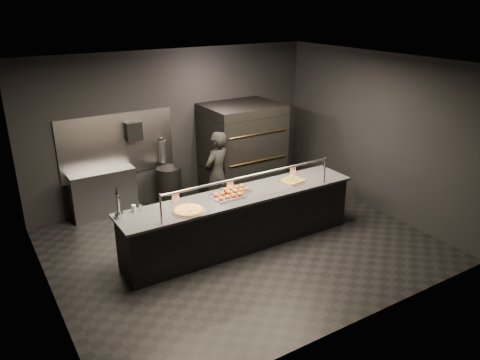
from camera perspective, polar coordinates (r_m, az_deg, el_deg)
The scene contains 15 objects.
room at distance 7.39m, azimuth -0.25°, elevation 2.44°, with size 6.04×6.00×3.00m.
service_counter at distance 7.76m, azimuth 0.10°, elevation -4.86°, with size 4.10×0.78×1.37m.
pizza_oven at distance 9.66m, azimuth 0.22°, elevation 3.73°, with size 1.50×1.23×1.91m.
prep_shelf at distance 9.16m, azimuth -16.27°, elevation -1.61°, with size 1.20×0.35×0.90m, color #99999E.
towel_dispenser at distance 9.06m, azimuth -12.87°, elevation 5.84°, with size 0.30×0.20×0.35m, color black.
fire_extinguisher at distance 9.39m, azimuth -9.49°, elevation 3.50°, with size 0.14×0.14×0.51m.
beer_tap at distance 6.95m, azimuth -14.60°, elevation -3.40°, with size 0.13×0.18×0.49m.
round_pizza at distance 7.02m, azimuth -6.28°, elevation -3.69°, with size 0.52×0.52×0.03m.
slider_tray_a at distance 7.46m, azimuth -1.49°, elevation -1.85°, with size 0.55×0.43×0.08m.
slider_tray_b at distance 7.68m, azimuth -0.49°, elevation -1.20°, with size 0.51×0.44×0.07m.
square_pizza at distance 8.14m, azimuth 6.40°, elevation -0.05°, with size 0.45×0.45×0.05m.
condiment_jar at distance 7.14m, azimuth -12.58°, elevation -3.35°, with size 0.16×0.06×0.11m.
tent_cards at distance 7.80m, azimuth -0.53°, elevation -0.46°, with size 2.42×0.04×0.15m.
trash_bin at distance 9.37m, azimuth -8.60°, elevation -0.79°, with size 0.48×0.48×0.80m, color black.
worker at distance 8.72m, azimuth -2.83°, elevation 0.69°, with size 0.60×0.39×1.64m, color black.
Camera 1 is at (-3.67, -5.92, 3.89)m, focal length 35.00 mm.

